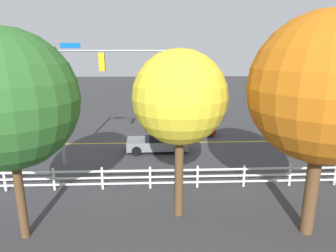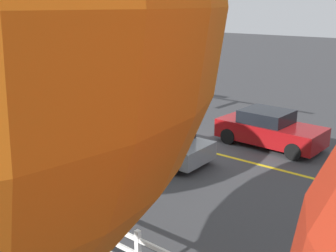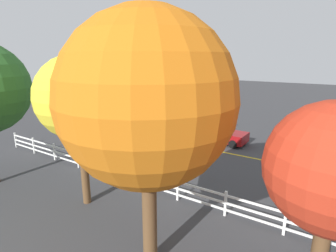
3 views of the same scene
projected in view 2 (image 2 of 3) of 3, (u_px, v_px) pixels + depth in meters
The scene contains 6 objects.
ground_plane at pixel (189, 147), 16.67m from camera, with size 120.00×120.00×0.00m, color #38383A.
lane_center_stripe at pixel (283, 171), 14.25m from camera, with size 28.00×0.16×0.01m, color gold.
signal_assembly at pixel (35, 18), 14.47m from camera, with size 7.12×0.37×7.11m.
car_0 at pixel (269, 129), 16.56m from camera, with size 4.18×2.03×1.45m.
car_1 at pixel (157, 141), 15.17m from camera, with size 4.16×1.97×1.42m.
white_rail_fence at pixel (99, 235), 9.15m from camera, with size 26.10×0.10×1.15m.
Camera 2 is at (-9.29, 12.76, 5.47)m, focal length 44.66 mm.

